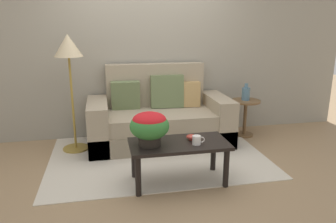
% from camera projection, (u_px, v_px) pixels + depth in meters
% --- Properties ---
extents(ground_plane, '(14.00, 14.00, 0.00)m').
position_uv_depth(ground_plane, '(159.00, 160.00, 4.10)').
color(ground_plane, '#997A56').
extents(wall_back, '(6.40, 0.12, 2.75)m').
position_uv_depth(wall_back, '(145.00, 44.00, 4.79)').
color(wall_back, gray).
rests_on(wall_back, ground).
extents(area_rug, '(2.72, 1.87, 0.01)m').
position_uv_depth(area_rug, '(158.00, 156.00, 4.20)').
color(area_rug, beige).
rests_on(area_rug, ground).
extents(couch, '(1.97, 0.91, 1.10)m').
position_uv_depth(couch, '(159.00, 120.00, 4.62)').
color(couch, gray).
rests_on(couch, ground).
extents(coffee_table, '(1.04, 0.52, 0.46)m').
position_uv_depth(coffee_table, '(179.00, 149.00, 3.43)').
color(coffee_table, black).
rests_on(coffee_table, ground).
extents(side_table, '(0.43, 0.43, 0.56)m').
position_uv_depth(side_table, '(245.00, 111.00, 4.90)').
color(side_table, brown).
rests_on(side_table, ground).
extents(floor_lamp, '(0.36, 0.36, 1.55)m').
position_uv_depth(floor_lamp, '(69.00, 57.00, 4.10)').
color(floor_lamp, olive).
rests_on(floor_lamp, ground).
extents(potted_plant, '(0.41, 0.41, 0.35)m').
position_uv_depth(potted_plant, '(149.00, 126.00, 3.29)').
color(potted_plant, black).
rests_on(potted_plant, coffee_table).
extents(coffee_mug, '(0.13, 0.09, 0.09)m').
position_uv_depth(coffee_mug, '(197.00, 140.00, 3.35)').
color(coffee_mug, white).
rests_on(coffee_mug, coffee_table).
extents(snack_bowl, '(0.11, 0.11, 0.06)m').
position_uv_depth(snack_bowl, '(191.00, 137.00, 3.48)').
color(snack_bowl, '#B2382D').
rests_on(snack_bowl, coffee_table).
extents(table_vase, '(0.12, 0.12, 0.25)m').
position_uv_depth(table_vase, '(246.00, 93.00, 4.84)').
color(table_vase, slate).
rests_on(table_vase, side_table).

